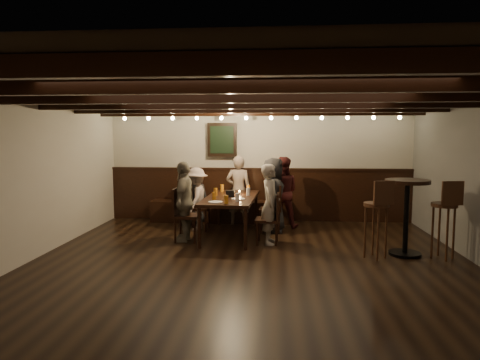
# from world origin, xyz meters

# --- Properties ---
(room) EXTENTS (7.00, 7.00, 7.00)m
(room) POSITION_xyz_m (-0.29, 2.21, 1.07)
(room) COLOR black
(room) RESTS_ON ground
(dining_table) EXTENTS (0.97, 1.99, 0.73)m
(dining_table) POSITION_xyz_m (-0.47, 1.92, 0.67)
(dining_table) COLOR black
(dining_table) RESTS_ON floor
(chair_left_near) EXTENTS (0.43, 0.43, 0.90)m
(chair_left_near) POSITION_xyz_m (-1.16, 2.41, 0.28)
(chair_left_near) COLOR black
(chair_left_near) RESTS_ON floor
(chair_left_far) EXTENTS (0.45, 0.45, 0.93)m
(chair_left_far) POSITION_xyz_m (-1.21, 1.51, 0.28)
(chair_left_far) COLOR black
(chair_left_far) RESTS_ON floor
(chair_right_near) EXTENTS (0.44, 0.44, 0.92)m
(chair_right_near) POSITION_xyz_m (0.27, 2.34, 0.28)
(chair_right_near) COLOR black
(chair_right_near) RESTS_ON floor
(chair_right_far) EXTENTS (0.41, 0.41, 0.87)m
(chair_right_far) POSITION_xyz_m (0.23, 1.44, 0.26)
(chair_right_far) COLOR black
(chair_right_far) RESTS_ON floor
(person_bench_left) EXTENTS (0.60, 0.41, 1.19)m
(person_bench_left) POSITION_xyz_m (-1.32, 2.87, 0.60)
(person_bench_left) COLOR black
(person_bench_left) RESTS_ON floor
(person_bench_centre) EXTENTS (0.54, 0.37, 1.43)m
(person_bench_centre) POSITION_xyz_m (-0.42, 2.97, 0.72)
(person_bench_centre) COLOR gray
(person_bench_centre) RESTS_ON floor
(person_bench_right) EXTENTS (0.72, 0.57, 1.42)m
(person_bench_right) POSITION_xyz_m (0.48, 2.78, 0.71)
(person_bench_right) COLOR #541E1D
(person_bench_right) RESTS_ON floor
(person_left_near) EXTENTS (0.49, 0.81, 1.23)m
(person_left_near) POSITION_xyz_m (-1.19, 2.41, 0.61)
(person_left_near) COLOR gray
(person_left_near) RESTS_ON floor
(person_left_far) EXTENTS (0.38, 0.84, 1.40)m
(person_left_far) POSITION_xyz_m (-1.24, 1.51, 0.70)
(person_left_far) COLOR gray
(person_left_far) RESTS_ON floor
(person_right_near) EXTENTS (0.49, 0.72, 1.42)m
(person_right_near) POSITION_xyz_m (0.30, 2.34, 0.71)
(person_right_near) COLOR #242426
(person_right_near) RESTS_ON floor
(person_right_far) EXTENTS (0.35, 0.51, 1.37)m
(person_right_far) POSITION_xyz_m (0.26, 1.44, 0.68)
(person_right_far) COLOR #9C9484
(person_right_far) RESTS_ON floor
(pint_a) EXTENTS (0.07, 0.07, 0.14)m
(pint_a) POSITION_xyz_m (-0.71, 2.64, 0.80)
(pint_a) COLOR #BF7219
(pint_a) RESTS_ON dining_table
(pint_b) EXTENTS (0.07, 0.07, 0.14)m
(pint_b) POSITION_xyz_m (-0.18, 2.56, 0.80)
(pint_b) COLOR #BF7219
(pint_b) RESTS_ON dining_table
(pint_c) EXTENTS (0.07, 0.07, 0.14)m
(pint_c) POSITION_xyz_m (-0.76, 2.04, 0.80)
(pint_c) COLOR #BF7219
(pint_c) RESTS_ON dining_table
(pint_d) EXTENTS (0.07, 0.07, 0.14)m
(pint_d) POSITION_xyz_m (-0.16, 2.11, 0.80)
(pint_d) COLOR silver
(pint_d) RESTS_ON dining_table
(pint_e) EXTENTS (0.07, 0.07, 0.14)m
(pint_e) POSITION_xyz_m (-0.71, 1.48, 0.80)
(pint_e) COLOR #BF7219
(pint_e) RESTS_ON dining_table
(pint_f) EXTENTS (0.07, 0.07, 0.14)m
(pint_f) POSITION_xyz_m (-0.29, 1.36, 0.80)
(pint_f) COLOR silver
(pint_f) RESTS_ON dining_table
(pint_g) EXTENTS (0.07, 0.07, 0.14)m
(pint_g) POSITION_xyz_m (-0.46, 1.12, 0.80)
(pint_g) COLOR #BF7219
(pint_g) RESTS_ON dining_table
(plate_near) EXTENTS (0.24, 0.24, 0.01)m
(plate_near) POSITION_xyz_m (-0.65, 1.23, 0.74)
(plate_near) COLOR white
(plate_near) RESTS_ON dining_table
(plate_far) EXTENTS (0.24, 0.24, 0.01)m
(plate_far) POSITION_xyz_m (-0.30, 1.61, 0.74)
(plate_far) COLOR white
(plate_far) RESTS_ON dining_table
(condiment_caddy) EXTENTS (0.15, 0.10, 0.12)m
(condiment_caddy) POSITION_xyz_m (-0.47, 1.87, 0.79)
(condiment_caddy) COLOR black
(condiment_caddy) RESTS_ON dining_table
(candle) EXTENTS (0.05, 0.05, 0.05)m
(candle) POSITION_xyz_m (-0.33, 2.22, 0.76)
(candle) COLOR beige
(candle) RESTS_ON dining_table
(high_top_table) EXTENTS (0.66, 0.66, 1.17)m
(high_top_table) POSITION_xyz_m (2.35, 0.90, 0.77)
(high_top_table) COLOR black
(high_top_table) RESTS_ON floor
(bar_stool_left) EXTENTS (0.41, 0.43, 1.19)m
(bar_stool_left) POSITION_xyz_m (1.85, 0.69, 0.44)
(bar_stool_left) COLOR #331E10
(bar_stool_left) RESTS_ON floor
(bar_stool_right) EXTENTS (0.39, 0.41, 1.19)m
(bar_stool_right) POSITION_xyz_m (2.85, 0.74, 0.44)
(bar_stool_right) COLOR #331E10
(bar_stool_right) RESTS_ON floor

